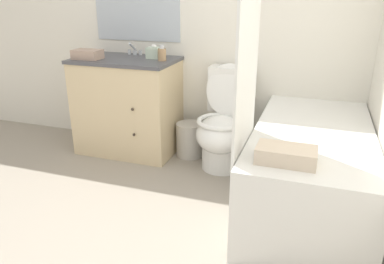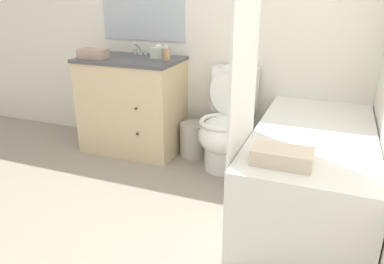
% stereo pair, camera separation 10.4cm
% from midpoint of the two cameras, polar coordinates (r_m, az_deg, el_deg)
% --- Properties ---
extents(ground_plane, '(14.00, 14.00, 0.00)m').
position_cam_midpoint_polar(ground_plane, '(2.23, -7.88, -19.19)').
color(ground_plane, gray).
extents(wall_back, '(8.00, 0.06, 2.50)m').
position_cam_midpoint_polar(wall_back, '(3.32, 6.17, 17.75)').
color(wall_back, white).
rests_on(wall_back, ground_plane).
extents(vanity_cabinet, '(0.90, 0.58, 0.87)m').
position_cam_midpoint_polar(vanity_cabinet, '(3.49, -8.17, 4.25)').
color(vanity_cabinet, beige).
rests_on(vanity_cabinet, ground_plane).
extents(sink_faucet, '(0.14, 0.12, 0.12)m').
position_cam_midpoint_polar(sink_faucet, '(3.54, -7.10, 12.17)').
color(sink_faucet, silver).
rests_on(sink_faucet, vanity_cabinet).
extents(toilet, '(0.40, 0.64, 0.86)m').
position_cam_midpoint_polar(toilet, '(3.12, 6.24, 0.72)').
color(toilet, white).
rests_on(toilet, ground_plane).
extents(bathtub, '(0.75, 1.54, 0.57)m').
position_cam_midpoint_polar(bathtub, '(2.66, 18.63, -5.66)').
color(bathtub, white).
rests_on(bathtub, ground_plane).
extents(shower_curtain, '(0.02, 0.57, 1.87)m').
position_cam_midpoint_polar(shower_curtain, '(2.10, 9.35, 7.24)').
color(shower_curtain, white).
rests_on(shower_curtain, ground_plane).
extents(wastebasket, '(0.24, 0.24, 0.31)m').
position_cam_midpoint_polar(wastebasket, '(3.39, 1.08, -1.18)').
color(wastebasket, '#B7B2A8').
rests_on(wastebasket, ground_plane).
extents(tissue_box, '(0.11, 0.11, 0.12)m').
position_cam_midpoint_polar(tissue_box, '(3.35, -4.19, 12.02)').
color(tissue_box, silver).
rests_on(tissue_box, vanity_cabinet).
extents(soap_dispenser, '(0.07, 0.07, 0.13)m').
position_cam_midpoint_polar(soap_dispenser, '(3.21, -3.01, 11.81)').
color(soap_dispenser, tan).
rests_on(soap_dispenser, vanity_cabinet).
extents(hand_towel_folded, '(0.24, 0.16, 0.08)m').
position_cam_midpoint_polar(hand_towel_folded, '(3.43, -13.99, 11.52)').
color(hand_towel_folded, tan).
rests_on(hand_towel_folded, vanity_cabinet).
extents(bath_towel_folded, '(0.31, 0.18, 0.08)m').
position_cam_midpoint_polar(bath_towel_folded, '(2.02, 15.02, -3.63)').
color(bath_towel_folded, beige).
rests_on(bath_towel_folded, bathtub).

